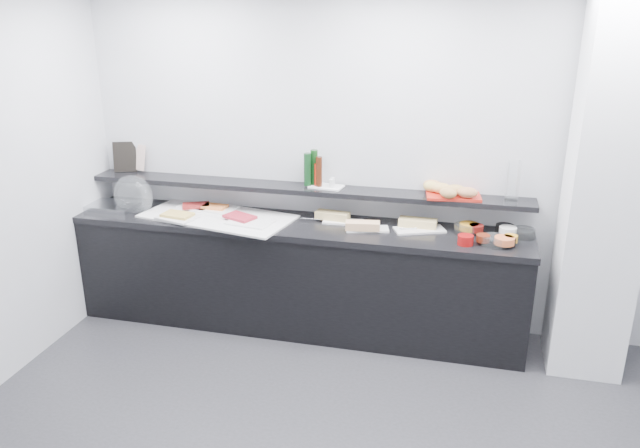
% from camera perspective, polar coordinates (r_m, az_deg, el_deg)
% --- Properties ---
extents(back_wall, '(5.00, 0.02, 2.70)m').
position_cam_1_polar(back_wall, '(4.93, 6.65, 5.51)').
color(back_wall, '#B9BCC1').
rests_on(back_wall, ground).
extents(column, '(0.50, 0.50, 2.70)m').
position_cam_1_polar(column, '(4.65, 24.70, 2.93)').
color(column, white).
rests_on(column, ground).
extents(buffet_cabinet, '(3.60, 0.60, 0.85)m').
position_cam_1_polar(buffet_cabinet, '(5.10, -2.07, -4.94)').
color(buffet_cabinet, black).
rests_on(buffet_cabinet, ground).
extents(counter_top, '(3.62, 0.62, 0.05)m').
position_cam_1_polar(counter_top, '(4.92, -2.13, -0.18)').
color(counter_top, black).
rests_on(counter_top, buffet_cabinet).
extents(wall_shelf, '(3.60, 0.25, 0.04)m').
position_cam_1_polar(wall_shelf, '(5.00, -1.62, 3.23)').
color(wall_shelf, black).
rests_on(wall_shelf, back_wall).
extents(cloche_base, '(0.43, 0.29, 0.04)m').
position_cam_1_polar(cloche_base, '(5.54, -18.51, 1.57)').
color(cloche_base, '#ADB0B4').
rests_on(cloche_base, counter_top).
extents(cloche_dome, '(0.43, 0.34, 0.34)m').
position_cam_1_polar(cloche_dome, '(5.42, -16.70, 2.54)').
color(cloche_dome, white).
rests_on(cloche_dome, cloche_base).
extents(linen_runner, '(1.30, 0.79, 0.01)m').
position_cam_1_polar(linen_runner, '(5.11, -9.33, 0.69)').
color(linen_runner, silver).
rests_on(linen_runner, counter_top).
extents(platter_meat_a, '(0.31, 0.26, 0.01)m').
position_cam_1_polar(platter_meat_a, '(5.33, -11.33, 1.54)').
color(platter_meat_a, white).
rests_on(platter_meat_a, linen_runner).
extents(food_meat_a, '(0.26, 0.22, 0.02)m').
position_cam_1_polar(food_meat_a, '(5.30, -11.28, 1.68)').
color(food_meat_a, maroon).
rests_on(food_meat_a, platter_meat_a).
extents(platter_salmon, '(0.38, 0.29, 0.01)m').
position_cam_1_polar(platter_salmon, '(5.26, -9.54, 1.43)').
color(platter_salmon, white).
rests_on(platter_salmon, linen_runner).
extents(food_salmon, '(0.21, 0.14, 0.02)m').
position_cam_1_polar(food_salmon, '(5.24, -9.60, 1.57)').
color(food_salmon, orange).
rests_on(food_salmon, platter_salmon).
extents(platter_cheese, '(0.35, 0.28, 0.01)m').
position_cam_1_polar(platter_cheese, '(5.09, -12.94, 0.57)').
color(platter_cheese, silver).
rests_on(platter_cheese, linen_runner).
extents(food_cheese, '(0.26, 0.19, 0.02)m').
position_cam_1_polar(food_cheese, '(5.10, -12.90, 0.83)').
color(food_cheese, gold).
rests_on(food_cheese, platter_cheese).
extents(platter_meat_b, '(0.37, 0.28, 0.01)m').
position_cam_1_polar(platter_meat_b, '(4.89, -6.43, 0.16)').
color(platter_meat_b, white).
rests_on(platter_meat_b, linen_runner).
extents(food_meat_b, '(0.28, 0.24, 0.02)m').
position_cam_1_polar(food_meat_b, '(4.97, -7.35, 0.66)').
color(food_meat_b, maroon).
rests_on(food_meat_b, platter_meat_b).
extents(sandwich_plate_left, '(0.32, 0.15, 0.01)m').
position_cam_1_polar(sandwich_plate_left, '(4.92, 2.13, 0.21)').
color(sandwich_plate_left, white).
rests_on(sandwich_plate_left, counter_top).
extents(sandwich_food_left, '(0.28, 0.13, 0.06)m').
position_cam_1_polar(sandwich_food_left, '(4.95, 1.15, 0.78)').
color(sandwich_food_left, tan).
rests_on(sandwich_food_left, sandwich_plate_left).
extents(tongs_left, '(0.16, 0.01, 0.01)m').
position_cam_1_polar(tongs_left, '(4.94, -0.84, 0.46)').
color(tongs_left, silver).
rests_on(tongs_left, sandwich_plate_left).
extents(sandwich_plate_mid, '(0.35, 0.21, 0.01)m').
position_cam_1_polar(sandwich_plate_mid, '(4.77, 4.35, -0.46)').
color(sandwich_plate_mid, white).
rests_on(sandwich_plate_mid, counter_top).
extents(sandwich_food_mid, '(0.27, 0.14, 0.06)m').
position_cam_1_polar(sandwich_food_mid, '(4.73, 3.92, -0.15)').
color(sandwich_food_mid, tan).
rests_on(sandwich_food_mid, sandwich_plate_mid).
extents(tongs_mid, '(0.16, 0.04, 0.01)m').
position_cam_1_polar(tongs_mid, '(4.76, 3.22, -0.36)').
color(tongs_mid, '#BBBCC2').
rests_on(tongs_mid, sandwich_plate_mid).
extents(sandwich_plate_right, '(0.41, 0.29, 0.01)m').
position_cam_1_polar(sandwich_plate_right, '(4.80, 9.08, -0.53)').
color(sandwich_plate_right, silver).
rests_on(sandwich_plate_right, counter_top).
extents(sandwich_food_right, '(0.29, 0.12, 0.06)m').
position_cam_1_polar(sandwich_food_right, '(4.84, 8.93, 0.12)').
color(sandwich_food_right, '#DCBE73').
rests_on(sandwich_food_right, sandwich_plate_right).
extents(tongs_right, '(0.15, 0.06, 0.01)m').
position_cam_1_polar(tongs_right, '(4.79, 8.21, -0.41)').
color(tongs_right, silver).
rests_on(tongs_right, sandwich_plate_right).
extents(bowl_glass_fruit, '(0.20, 0.20, 0.07)m').
position_cam_1_polar(bowl_glass_fruit, '(4.81, 13.13, -0.43)').
color(bowl_glass_fruit, silver).
rests_on(bowl_glass_fruit, counter_top).
extents(fill_glass_fruit, '(0.17, 0.17, 0.05)m').
position_cam_1_polar(fill_glass_fruit, '(4.83, 13.47, -0.23)').
color(fill_glass_fruit, orange).
rests_on(fill_glass_fruit, bowl_glass_fruit).
extents(bowl_black_jam, '(0.17, 0.17, 0.07)m').
position_cam_1_polar(bowl_black_jam, '(4.88, 16.53, -0.47)').
color(bowl_black_jam, black).
rests_on(bowl_black_jam, counter_top).
extents(fill_black_jam, '(0.13, 0.13, 0.05)m').
position_cam_1_polar(fill_black_jam, '(4.81, 14.09, -0.36)').
color(fill_black_jam, '#61110D').
rests_on(fill_black_jam, bowl_black_jam).
extents(bowl_glass_cream, '(0.16, 0.16, 0.07)m').
position_cam_1_polar(bowl_glass_cream, '(4.84, 18.18, -0.80)').
color(bowl_glass_cream, silver).
rests_on(bowl_glass_cream, counter_top).
extents(fill_glass_cream, '(0.13, 0.13, 0.05)m').
position_cam_1_polar(fill_glass_cream, '(4.83, 16.80, -0.55)').
color(fill_glass_cream, white).
rests_on(fill_glass_cream, bowl_glass_cream).
extents(bowl_red_jam, '(0.14, 0.14, 0.07)m').
position_cam_1_polar(bowl_red_jam, '(4.59, 13.16, -1.43)').
color(bowl_red_jam, maroon).
rests_on(bowl_red_jam, counter_top).
extents(fill_red_jam, '(0.12, 0.12, 0.05)m').
position_cam_1_polar(fill_red_jam, '(4.62, 14.69, -1.25)').
color(fill_red_jam, '#541A0C').
rests_on(fill_red_jam, bowl_red_jam).
extents(bowl_glass_salmon, '(0.23, 0.23, 0.07)m').
position_cam_1_polar(bowl_glass_salmon, '(4.62, 15.65, -1.51)').
color(bowl_glass_salmon, silver).
rests_on(bowl_glass_salmon, counter_top).
extents(fill_glass_salmon, '(0.18, 0.18, 0.05)m').
position_cam_1_polar(fill_glass_salmon, '(4.61, 16.52, -1.47)').
color(fill_glass_salmon, '#D86534').
rests_on(fill_glass_salmon, bowl_glass_salmon).
extents(bowl_black_fruit, '(0.11, 0.11, 0.07)m').
position_cam_1_polar(bowl_black_fruit, '(4.64, 16.82, -1.55)').
color(bowl_black_fruit, black).
rests_on(bowl_black_fruit, counter_top).
extents(fill_black_fruit, '(0.12, 0.12, 0.05)m').
position_cam_1_polar(fill_black_fruit, '(4.67, 17.04, -1.28)').
color(fill_black_fruit, orange).
rests_on(fill_black_fruit, bowl_black_fruit).
extents(framed_print, '(0.21, 0.13, 0.26)m').
position_cam_1_polar(framed_print, '(5.67, -17.41, 5.88)').
color(framed_print, black).
rests_on(framed_print, wall_shelf).
extents(print_art, '(0.20, 0.12, 0.22)m').
position_cam_1_polar(print_art, '(5.64, -16.35, 5.91)').
color(print_art, '#D4A599').
rests_on(print_art, framed_print).
extents(condiment_tray, '(0.28, 0.20, 0.01)m').
position_cam_1_polar(condiment_tray, '(4.97, 0.59, 3.45)').
color(condiment_tray, white).
rests_on(condiment_tray, wall_shelf).
extents(bottle_green_a, '(0.08, 0.08, 0.26)m').
position_cam_1_polar(bottle_green_a, '(4.95, -1.14, 5.01)').
color(bottle_green_a, black).
rests_on(bottle_green_a, condiment_tray).
extents(bottle_brown, '(0.06, 0.06, 0.24)m').
position_cam_1_polar(bottle_brown, '(4.92, -0.09, 4.81)').
color(bottle_brown, '#3A180A').
rests_on(bottle_brown, condiment_tray).
extents(bottle_green_b, '(0.07, 0.07, 0.28)m').
position_cam_1_polar(bottle_green_b, '(4.98, -0.54, 5.22)').
color(bottle_green_b, '#0E3611').
rests_on(bottle_green_b, condiment_tray).
extents(bottle_hot, '(0.06, 0.06, 0.18)m').
position_cam_1_polar(bottle_hot, '(4.95, -0.26, 4.52)').
color(bottle_hot, '#A91D0C').
rests_on(bottle_hot, condiment_tray).
extents(shaker_salt, '(0.04, 0.04, 0.07)m').
position_cam_1_polar(shaker_salt, '(4.91, 1.05, 3.71)').
color(shaker_salt, silver).
rests_on(shaker_salt, condiment_tray).
extents(shaker_pepper, '(0.04, 0.04, 0.07)m').
position_cam_1_polar(shaker_pepper, '(4.95, 1.18, 3.86)').
color(shaker_pepper, silver).
rests_on(shaker_pepper, condiment_tray).
extents(bread_tray, '(0.43, 0.33, 0.02)m').
position_cam_1_polar(bread_tray, '(4.85, 12.07, 2.62)').
color(bread_tray, '#B61F13').
rests_on(bread_tray, wall_shelf).
extents(bread_roll_nw, '(0.13, 0.10, 0.08)m').
position_cam_1_polar(bread_roll_nw, '(4.85, 10.12, 3.39)').
color(bread_roll_nw, gold).
rests_on(bread_roll_nw, bread_tray).
extents(bread_roll_n, '(0.18, 0.15, 0.08)m').
position_cam_1_polar(bread_roll_n, '(4.89, 10.26, 3.52)').
color(bread_roll_n, '#BD7D48').
rests_on(bread_roll_n, bread_tray).
extents(bread_roll_s, '(0.15, 0.12, 0.08)m').
position_cam_1_polar(bread_roll_s, '(4.71, 11.63, 2.80)').
color(bread_roll_s, '#AC7C41').
rests_on(bread_roll_s, bread_tray).
extents(bread_roll_se, '(0.16, 0.10, 0.08)m').
position_cam_1_polar(bread_roll_se, '(4.75, 13.33, 2.81)').
color(bread_roll_se, '#AC6D41').
rests_on(bread_roll_se, bread_tray).
extents(bread_roll_midw, '(0.15, 0.10, 0.08)m').
position_cam_1_polar(bread_roll_midw, '(4.82, 11.03, 3.23)').
color(bread_roll_midw, tan).
rests_on(bread_roll_midw, bread_tray).
extents(bread_roll_mide, '(0.16, 0.11, 0.08)m').
position_cam_1_polar(bread_roll_mide, '(4.80, 12.29, 3.07)').
color(bread_roll_mide, '#AE8142').
rests_on(bread_roll_mide, bread_tray).
extents(carafe, '(0.11, 0.11, 0.30)m').
position_cam_1_polar(carafe, '(4.83, 17.22, 3.81)').
color(carafe, silver).
rests_on(carafe, wall_shelf).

